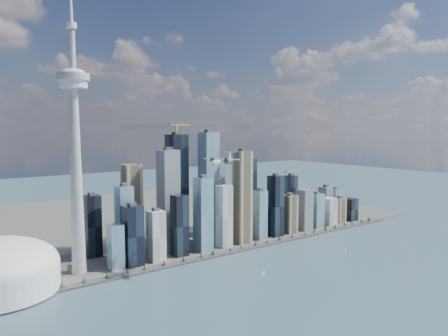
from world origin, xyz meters
TOP-DOWN VIEW (x-y plane):
  - ground at (0.00, 0.00)m, footprint 4000.00×4000.00m
  - seawall at (0.00, 250.00)m, footprint 1100.00×22.00m
  - land at (0.00, 700.00)m, footprint 1400.00×900.00m
  - shoreline_trees at (0.00, 250.00)m, footprint 960.53×7.20m
  - skyscraper_cluster at (59.61, 336.81)m, footprint 736.00×142.00m
  - needle_tower at (-300.00, 310.00)m, footprint 56.00×56.00m
  - airplane at (-90.25, 154.44)m, footprint 75.75×68.02m
  - sailboat_west at (-33.05, 104.92)m, footprint 7.68×2.29m
  - sailboat_east at (205.37, 105.93)m, footprint 7.21×3.86m

SIDE VIEW (x-z plane):
  - ground at x=0.00m, z-range 0.00..0.00m
  - land at x=0.00m, z-range 0.00..3.00m
  - seawall at x=0.00m, z-range 0.00..4.00m
  - sailboat_east at x=205.37m, z-range -1.81..8.29m
  - sailboat_west at x=-33.05m, z-range -1.91..8.76m
  - shoreline_trees at x=0.00m, z-range 4.38..13.18m
  - skyscraper_cluster at x=59.61m, z-range -51.64..222.41m
  - airplane at x=-90.25m, z-range 198.31..217.78m
  - needle_tower at x=-300.00m, z-range -39.41..511.09m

